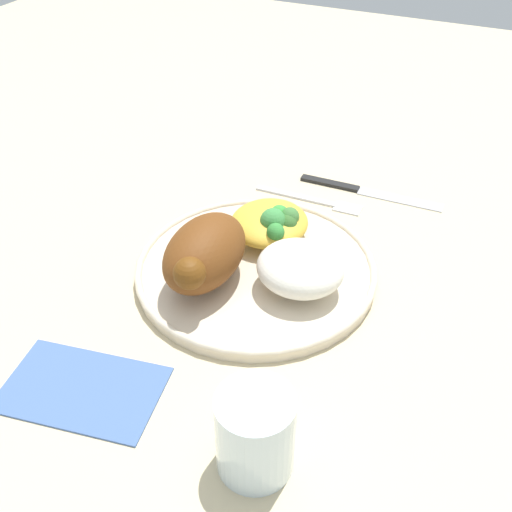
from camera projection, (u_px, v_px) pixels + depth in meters
The scene contains 9 objects.
ground_plane at pixel (256, 274), 0.65m from camera, with size 2.00×2.00×0.00m, color beige.
plate at pixel (256, 269), 0.65m from camera, with size 0.26×0.26×0.02m.
roasted_chicken at pixel (204, 254), 0.60m from camera, with size 0.12×0.07×0.07m.
rice_pile at pixel (300, 268), 0.60m from camera, with size 0.08×0.09×0.04m, color white.
mac_cheese_with_broccoli at pixel (271, 222), 0.67m from camera, with size 0.09×0.09×0.04m.
fork at pixel (314, 200), 0.76m from camera, with size 0.02×0.14×0.01m.
knife at pixel (358, 189), 0.78m from camera, with size 0.02×0.19×0.01m.
water_glass at pixel (255, 433), 0.45m from camera, with size 0.06×0.06×0.08m, color silver.
napkin at pixel (82, 388), 0.52m from camera, with size 0.09×0.14×0.00m, color #47669E.
Camera 1 is at (0.45, 0.21, 0.42)m, focal length 41.66 mm.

